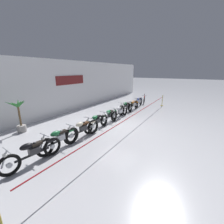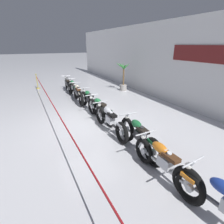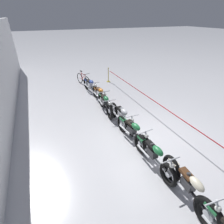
% 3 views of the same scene
% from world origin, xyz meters
% --- Properties ---
extents(ground_plane, '(120.00, 120.00, 0.00)m').
position_xyz_m(ground_plane, '(0.00, 0.00, 0.00)').
color(ground_plane, silver).
extents(back_wall, '(28.00, 0.29, 4.20)m').
position_xyz_m(back_wall, '(0.00, 5.12, 2.10)').
color(back_wall, white).
rests_on(back_wall, ground).
extents(motorcycle_black_0, '(2.35, 0.62, 0.96)m').
position_xyz_m(motorcycle_black_0, '(-5.34, 0.57, 0.48)').
color(motorcycle_black_0, black).
rests_on(motorcycle_black_0, ground).
extents(motorcycle_green_1, '(2.20, 0.62, 0.98)m').
position_xyz_m(motorcycle_green_1, '(-4.08, 0.61, 0.49)').
color(motorcycle_green_1, black).
rests_on(motorcycle_green_1, ground).
extents(motorcycle_cream_2, '(2.32, 0.62, 0.98)m').
position_xyz_m(motorcycle_cream_2, '(-2.71, 0.49, 0.48)').
color(motorcycle_cream_2, black).
rests_on(motorcycle_cream_2, ground).
extents(motorcycle_green_3, '(2.27, 0.62, 0.94)m').
position_xyz_m(motorcycle_green_3, '(-1.32, 0.64, 0.46)').
color(motorcycle_green_3, black).
rests_on(motorcycle_green_3, ground).
extents(motorcycle_green_4, '(2.26, 0.62, 0.95)m').
position_xyz_m(motorcycle_green_4, '(0.08, 0.61, 0.48)').
color(motorcycle_green_4, black).
rests_on(motorcycle_green_4, ground).
extents(motorcycle_silver_5, '(2.43, 0.62, 0.94)m').
position_xyz_m(motorcycle_silver_5, '(1.27, 0.48, 0.46)').
color(motorcycle_silver_5, black).
rests_on(motorcycle_silver_5, ground).
extents(motorcycle_green_6, '(2.24, 0.62, 0.98)m').
position_xyz_m(motorcycle_green_6, '(2.75, 0.71, 0.48)').
color(motorcycle_green_6, black).
rests_on(motorcycle_green_6, ground).
extents(motorcycle_orange_7, '(2.16, 0.62, 0.92)m').
position_xyz_m(motorcycle_orange_7, '(3.97, 0.55, 0.45)').
color(motorcycle_orange_7, black).
rests_on(motorcycle_orange_7, ground).
extents(motorcycle_blue_8, '(2.33, 0.62, 0.96)m').
position_xyz_m(motorcycle_blue_8, '(5.42, 0.65, 0.47)').
color(motorcycle_blue_8, black).
rests_on(motorcycle_blue_8, ground).
extents(bicycle, '(1.69, 0.61, 0.97)m').
position_xyz_m(bicycle, '(7.09, 0.68, 0.39)').
color(bicycle, black).
rests_on(bicycle, ground).
extents(potted_palm_left_of_row, '(1.00, 1.06, 1.96)m').
position_xyz_m(potted_palm_left_of_row, '(-3.89, 4.04, 0.98)').
color(potted_palm_left_of_row, gray).
rests_on(potted_palm_left_of_row, ground).
extents(stanchion_far_left, '(14.03, 0.28, 1.05)m').
position_xyz_m(stanchion_far_left, '(-1.61, -1.21, 0.77)').
color(stanchion_far_left, gold).
rests_on(stanchion_far_left, ground).
extents(stanchion_mid_left, '(0.28, 0.28, 1.05)m').
position_xyz_m(stanchion_mid_left, '(7.01, -1.21, 0.36)').
color(stanchion_mid_left, gold).
rests_on(stanchion_mid_left, ground).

